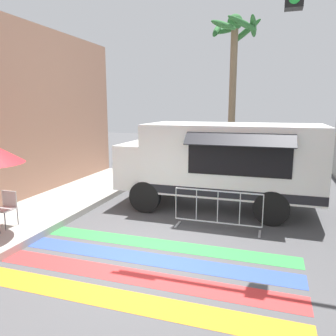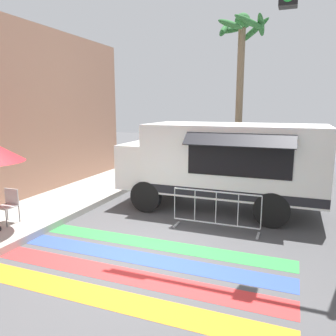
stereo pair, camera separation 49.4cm
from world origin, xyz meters
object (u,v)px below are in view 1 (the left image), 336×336
(food_truck, at_px, (217,160))
(palm_tree, at_px, (234,61))
(folding_chair, at_px, (7,205))
(traffic_signal_pole, at_px, (326,46))
(barricade_front, at_px, (218,210))

(food_truck, xyz_separation_m, palm_tree, (-0.10, 4.12, 3.42))
(food_truck, bearing_deg, folding_chair, -141.90)
(food_truck, height_order, traffic_signal_pole, traffic_signal_pole)
(folding_chair, bearing_deg, palm_tree, 55.52)
(folding_chair, height_order, palm_tree, palm_tree)
(folding_chair, bearing_deg, traffic_signal_pole, 0.40)
(folding_chair, xyz_separation_m, barricade_front, (5.00, 1.79, -0.18))
(traffic_signal_pole, bearing_deg, food_truck, 128.25)
(barricade_front, distance_m, palm_tree, 7.44)
(traffic_signal_pole, relative_size, palm_tree, 0.92)
(food_truck, bearing_deg, barricade_front, -78.88)
(folding_chair, relative_size, palm_tree, 0.13)
(food_truck, distance_m, barricade_front, 2.13)
(food_truck, bearing_deg, palm_tree, 91.33)
(barricade_front, xyz_separation_m, palm_tree, (-0.46, 5.96, 4.43))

